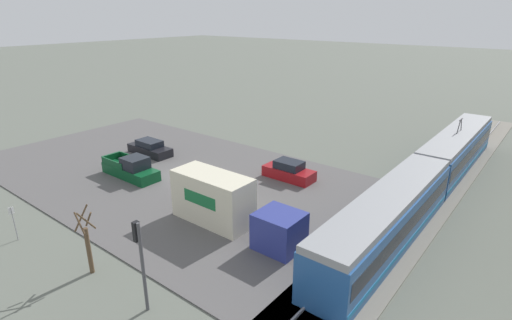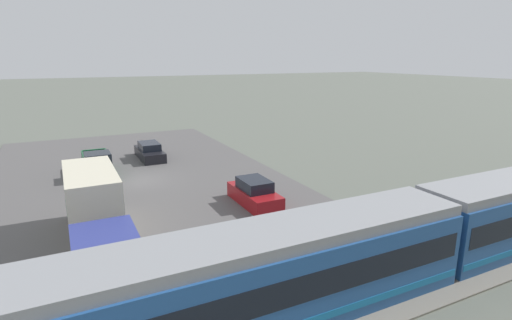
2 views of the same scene
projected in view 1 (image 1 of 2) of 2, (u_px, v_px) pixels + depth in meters
name	position (u px, v px, depth m)	size (l,w,h in m)	color
ground_plane	(176.00, 176.00, 33.84)	(320.00, 320.00, 0.00)	#60665B
road_surface	(176.00, 176.00, 33.82)	(20.15, 37.58, 0.08)	#565454
rail_bed	(379.00, 248.00, 23.40)	(75.26, 4.40, 0.22)	gray
light_rail_tram	(428.00, 178.00, 29.26)	(31.78, 2.81, 4.38)	#235193
box_truck	(227.00, 205.00, 25.25)	(2.36, 9.34, 3.28)	navy
pickup_truck	(131.00, 169.00, 33.31)	(1.92, 5.55, 1.87)	#0C4723
sedan_car_0	(289.00, 171.00, 32.98)	(1.78, 4.32, 1.54)	maroon
sedan_car_1	(150.00, 148.00, 38.70)	(1.82, 4.78, 1.41)	black
traffic_light_pole	(140.00, 254.00, 17.65)	(0.28, 0.47, 4.58)	#47474C
street_tree	(88.00, 244.00, 20.74)	(0.92, 0.76, 3.81)	brown
no_parking_sign	(14.00, 220.00, 23.91)	(0.32, 0.08, 2.21)	gray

